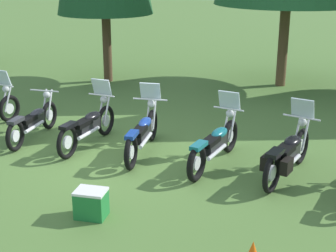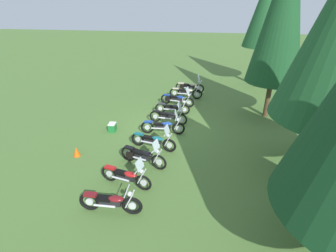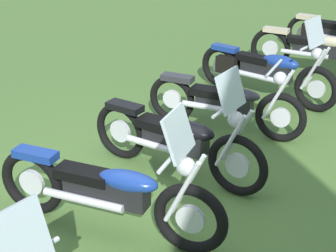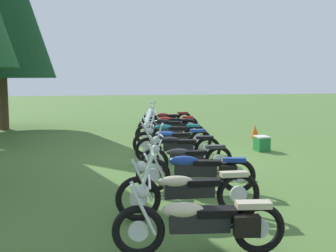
# 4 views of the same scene
# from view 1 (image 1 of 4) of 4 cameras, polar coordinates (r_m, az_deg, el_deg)

# --- Properties ---
(ground_plane) EXTENTS (80.00, 80.00, 0.00)m
(ground_plane) POSITION_cam_1_polar(r_m,az_deg,el_deg) (10.68, -6.03, -2.88)
(ground_plane) COLOR #4C7033
(motorcycle_3) EXTENTS (0.71, 2.18, 0.99)m
(motorcycle_3) POSITION_cam_1_polar(r_m,az_deg,el_deg) (11.61, -15.08, 0.56)
(motorcycle_3) COLOR black
(motorcycle_3) RESTS_ON ground_plane
(motorcycle_4) EXTENTS (0.65, 2.24, 1.36)m
(motorcycle_4) POSITION_cam_1_polar(r_m,az_deg,el_deg) (10.93, -9.05, 0.12)
(motorcycle_4) COLOR black
(motorcycle_4) RESTS_ON ground_plane
(motorcycle_5) EXTENTS (0.76, 2.38, 1.36)m
(motorcycle_5) POSITION_cam_1_polar(r_m,az_deg,el_deg) (10.39, -2.89, -0.69)
(motorcycle_5) COLOR black
(motorcycle_5) RESTS_ON ground_plane
(motorcycle_6) EXTENTS (0.79, 2.32, 1.36)m
(motorcycle_6) POSITION_cam_1_polar(r_m,az_deg,el_deg) (9.82, 5.42, -1.95)
(motorcycle_6) COLOR black
(motorcycle_6) RESTS_ON ground_plane
(motorcycle_7) EXTENTS (1.00, 2.19, 1.37)m
(motorcycle_7) POSITION_cam_1_polar(r_m,az_deg,el_deg) (9.47, 13.48, -3.02)
(motorcycle_7) COLOR black
(motorcycle_7) RESTS_ON ground_plane
(picnic_cooler) EXTENTS (0.50, 0.39, 0.46)m
(picnic_cooler) POSITION_cam_1_polar(r_m,az_deg,el_deg) (8.04, -8.75, -8.72)
(picnic_cooler) COLOR #1E7233
(picnic_cooler) RESTS_ON ground_plane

